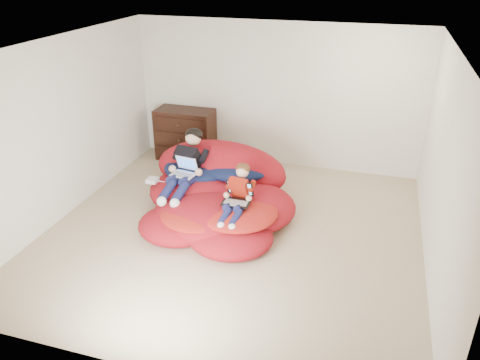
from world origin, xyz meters
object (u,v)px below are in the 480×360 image
object	(u,v)px
older_boy	(187,163)
younger_boy	(238,192)
dresser	(185,134)
laptop_white	(185,169)
beanbag_pile	(217,196)
laptop_black	(238,196)

from	to	relation	value
older_boy	younger_boy	bearing A→B (deg)	-27.45
older_boy	younger_boy	distance (m)	1.06
dresser	laptop_white	world-z (taller)	dresser
older_boy	younger_boy	size ratio (longest dim) A/B	1.38
beanbag_pile	laptop_black	bearing A→B (deg)	-43.61
beanbag_pile	younger_boy	world-z (taller)	younger_boy
dresser	younger_boy	world-z (taller)	dresser
beanbag_pile	younger_boy	bearing A→B (deg)	-42.17
laptop_black	beanbag_pile	bearing A→B (deg)	136.39
dresser	laptop_black	distance (m)	2.76
older_boy	laptop_black	size ratio (longest dim) A/B	3.30
beanbag_pile	laptop_black	distance (m)	0.69
laptop_white	younger_boy	bearing A→B (deg)	-23.12
younger_boy	laptop_white	size ratio (longest dim) A/B	2.39
beanbag_pile	older_boy	size ratio (longest dim) A/B	1.97
laptop_white	older_boy	bearing A→B (deg)	90.00
laptop_black	younger_boy	bearing A→B (deg)	90.00
older_boy	beanbag_pile	bearing A→B (deg)	-8.62
younger_boy	laptop_black	xyz separation A→B (m)	(-0.00, -0.02, -0.05)
dresser	younger_boy	bearing A→B (deg)	-52.34
dresser	laptop_white	bearing A→B (deg)	-67.37
older_boy	laptop_black	xyz separation A→B (m)	(0.94, -0.51, -0.15)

